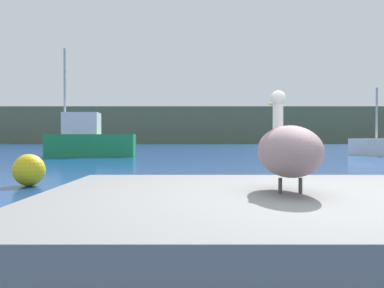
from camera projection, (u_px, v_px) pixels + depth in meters
name	position (u px, v px, depth m)	size (l,w,h in m)	color
ground_plane	(326.00, 269.00, 3.04)	(260.00, 260.00, 0.00)	navy
hillside_backdrop	(198.00, 126.00, 76.16)	(140.00, 16.23, 6.23)	#5B664C
pier_dock	(289.00, 228.00, 3.20)	(3.90, 3.09, 0.55)	gray
pelican	(289.00, 150.00, 3.20)	(0.50, 1.22, 0.84)	gray
fishing_boat_green	(89.00, 140.00, 21.21)	(4.56, 1.67, 5.61)	#1E8C4C
mooring_buoy	(30.00, 170.00, 8.31)	(0.65, 0.65, 0.65)	yellow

